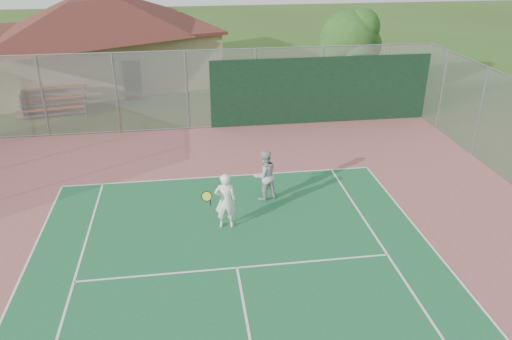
{
  "coord_description": "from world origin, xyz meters",
  "views": [
    {
      "loc": [
        -1.03,
        -4.24,
        7.89
      ],
      "look_at": [
        0.99,
        9.75,
        1.21
      ],
      "focal_mm": 35.0,
      "sensor_mm": 36.0,
      "label": 1
    }
  ],
  "objects_px": {
    "clubhouse": "(99,32)",
    "player_grey_back": "(265,176)",
    "tree": "(350,42)",
    "player_white_front": "(225,201)",
    "bleachers": "(53,101)"
  },
  "relations": [
    {
      "from": "bleachers",
      "to": "player_white_front",
      "type": "relative_size",
      "value": 1.89
    },
    {
      "from": "bleachers",
      "to": "clubhouse",
      "type": "bearing_deg",
      "value": 62.59
    },
    {
      "from": "clubhouse",
      "to": "bleachers",
      "type": "bearing_deg",
      "value": -124.26
    },
    {
      "from": "clubhouse",
      "to": "player_grey_back",
      "type": "bearing_deg",
      "value": -82.82
    },
    {
      "from": "player_white_front",
      "to": "tree",
      "type": "bearing_deg",
      "value": -116.35
    },
    {
      "from": "tree",
      "to": "clubhouse",
      "type": "bearing_deg",
      "value": 154.7
    },
    {
      "from": "bleachers",
      "to": "player_white_front",
      "type": "distance_m",
      "value": 13.86
    },
    {
      "from": "player_white_front",
      "to": "clubhouse",
      "type": "bearing_deg",
      "value": -65.56
    },
    {
      "from": "bleachers",
      "to": "player_grey_back",
      "type": "height_order",
      "value": "player_grey_back"
    },
    {
      "from": "bleachers",
      "to": "tree",
      "type": "relative_size",
      "value": 0.68
    },
    {
      "from": "player_white_front",
      "to": "player_grey_back",
      "type": "height_order",
      "value": "player_white_front"
    },
    {
      "from": "tree",
      "to": "player_white_front",
      "type": "xyz_separation_m",
      "value": [
        -7.2,
        -11.2,
        -2.26
      ]
    },
    {
      "from": "clubhouse",
      "to": "player_grey_back",
      "type": "height_order",
      "value": "clubhouse"
    },
    {
      "from": "clubhouse",
      "to": "player_grey_back",
      "type": "xyz_separation_m",
      "value": [
        7.04,
        -15.7,
        -2.02
      ]
    },
    {
      "from": "clubhouse",
      "to": "player_grey_back",
      "type": "distance_m",
      "value": 17.33
    }
  ]
}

